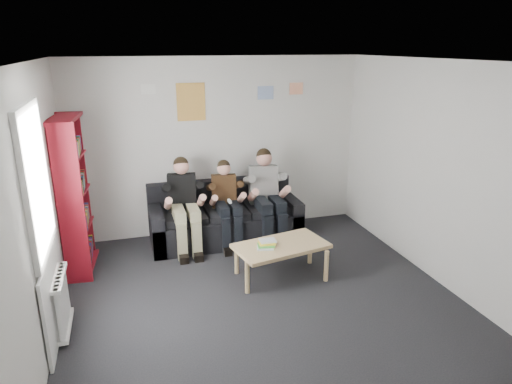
# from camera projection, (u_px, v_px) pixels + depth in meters

# --- Properties ---
(room_shell) EXTENTS (5.00, 5.00, 5.00)m
(room_shell) POSITION_uv_depth(u_px,v_px,m) (269.00, 196.00, 4.75)
(room_shell) COLOR black
(room_shell) RESTS_ON ground
(sofa) EXTENTS (2.23, 0.91, 0.86)m
(sofa) POSITION_uv_depth(u_px,v_px,m) (225.00, 219.00, 6.96)
(sofa) COLOR black
(sofa) RESTS_ON ground
(bookshelf) EXTENTS (0.30, 0.91, 2.02)m
(bookshelf) POSITION_uv_depth(u_px,v_px,m) (74.00, 196.00, 5.84)
(bookshelf) COLOR maroon
(bookshelf) RESTS_ON ground
(coffee_table) EXTENTS (1.15, 0.63, 0.46)m
(coffee_table) POSITION_uv_depth(u_px,v_px,m) (281.00, 248.00, 5.76)
(coffee_table) COLOR tan
(coffee_table) RESTS_ON ground
(game_cases) EXTENTS (0.27, 0.24, 0.06)m
(game_cases) POSITION_uv_depth(u_px,v_px,m) (266.00, 244.00, 5.67)
(game_cases) COLOR silver
(game_cases) RESTS_ON coffee_table
(person_left) EXTENTS (0.41, 0.87, 1.34)m
(person_left) POSITION_uv_depth(u_px,v_px,m) (185.00, 206.00, 6.49)
(person_left) COLOR black
(person_left) RESTS_ON sofa
(person_middle) EXTENTS (0.36, 0.78, 1.25)m
(person_middle) POSITION_uv_depth(u_px,v_px,m) (227.00, 204.00, 6.67)
(person_middle) COLOR #4F321A
(person_middle) RESTS_ON sofa
(person_right) EXTENTS (0.43, 0.92, 1.38)m
(person_right) POSITION_uv_depth(u_px,v_px,m) (267.00, 197.00, 6.82)
(person_right) COLOR white
(person_right) RESTS_ON sofa
(radiator) EXTENTS (0.10, 0.64, 0.60)m
(radiator) POSITION_uv_depth(u_px,v_px,m) (63.00, 302.00, 4.65)
(radiator) COLOR white
(radiator) RESTS_ON ground
(window) EXTENTS (0.05, 1.30, 2.36)m
(window) POSITION_uv_depth(u_px,v_px,m) (45.00, 242.00, 4.42)
(window) COLOR white
(window) RESTS_ON room_shell
(poster_large) EXTENTS (0.42, 0.01, 0.55)m
(poster_large) POSITION_uv_depth(u_px,v_px,m) (191.00, 102.00, 6.69)
(poster_large) COLOR gold
(poster_large) RESTS_ON room_shell
(poster_blue) EXTENTS (0.25, 0.01, 0.20)m
(poster_blue) POSITION_uv_depth(u_px,v_px,m) (266.00, 93.00, 6.97)
(poster_blue) COLOR #3869BF
(poster_blue) RESTS_ON room_shell
(poster_pink) EXTENTS (0.22, 0.01, 0.18)m
(poster_pink) POSITION_uv_depth(u_px,v_px,m) (296.00, 89.00, 7.09)
(poster_pink) COLOR #E2469C
(poster_pink) RESTS_ON room_shell
(poster_sign) EXTENTS (0.20, 0.01, 0.14)m
(poster_sign) POSITION_uv_depth(u_px,v_px,m) (148.00, 89.00, 6.46)
(poster_sign) COLOR white
(poster_sign) RESTS_ON room_shell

